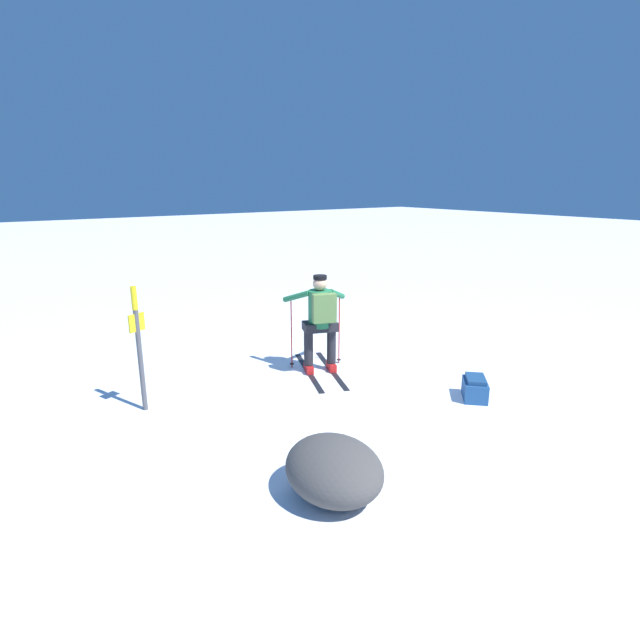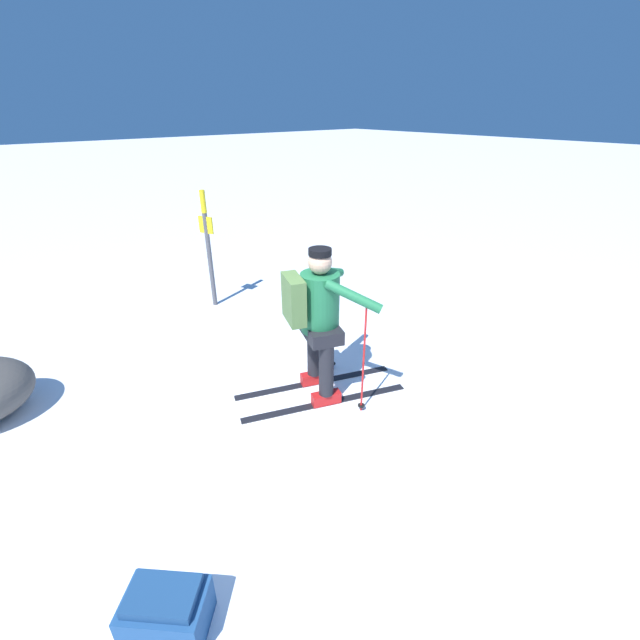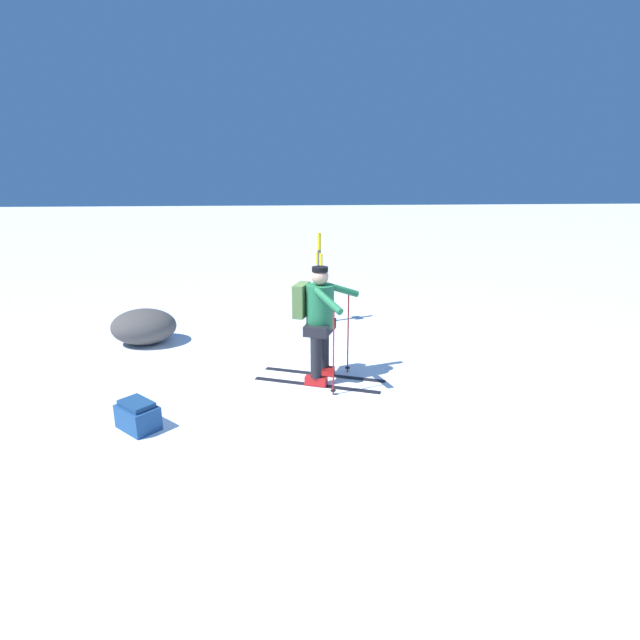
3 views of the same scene
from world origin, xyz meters
TOP-DOWN VIEW (x-y plane):
  - ground_plane at (0.00, 0.00)m, footprint 80.00×80.00m
  - skier at (-0.57, -0.16)m, footprint 1.84×1.19m
  - dropped_backpack at (1.58, 1.05)m, footprint 0.56×0.56m
  - trail_marker at (-0.81, -2.95)m, footprint 0.11×0.23m
  - rock_boulder at (2.26, -2.00)m, footprint 1.08×0.92m

SIDE VIEW (x-z plane):
  - ground_plane at x=0.00m, z-range 0.00..0.00m
  - dropped_backpack at x=1.58m, z-range -0.01..0.33m
  - rock_boulder at x=2.26m, z-range 0.00..0.59m
  - skier at x=-0.57m, z-range 0.13..1.74m
  - trail_marker at x=-0.81m, z-range 0.17..1.90m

